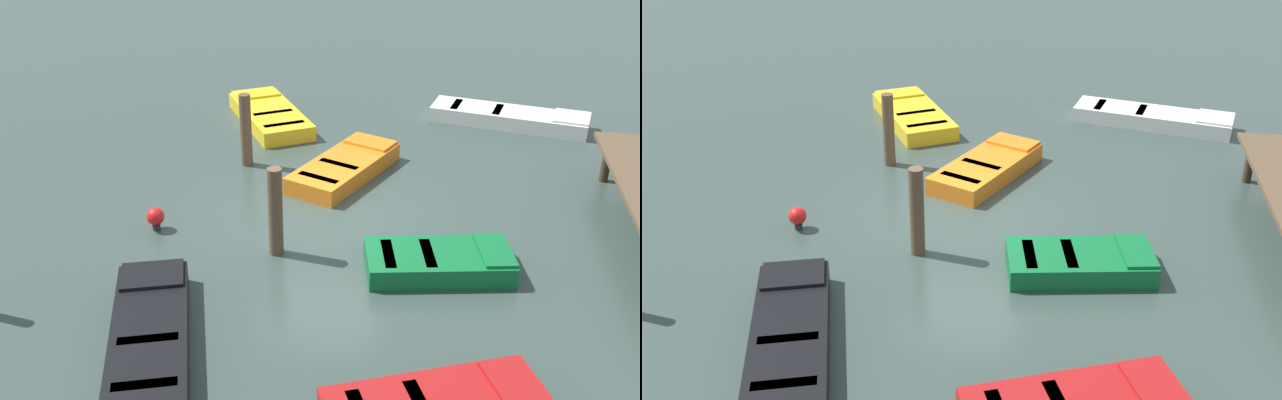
{
  "view_description": "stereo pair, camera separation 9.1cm",
  "coord_description": "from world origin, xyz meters",
  "views": [
    {
      "loc": [
        13.74,
        1.68,
        7.34
      ],
      "look_at": [
        0.0,
        0.0,
        0.35
      ],
      "focal_mm": 42.1,
      "sensor_mm": 36.0,
      "label": 1
    },
    {
      "loc": [
        13.73,
        1.77,
        7.34
      ],
      "look_at": [
        0.0,
        0.0,
        0.35
      ],
      "focal_mm": 42.1,
      "sensor_mm": 36.0,
      "label": 2
    }
  ],
  "objects": [
    {
      "name": "mooring_piling_near_left",
      "position": [
        -2.36,
        -2.04,
        0.88
      ],
      "size": [
        0.27,
        0.27,
        1.76
      ],
      "primitive_type": "cylinder",
      "color": "brown",
      "rests_on": "ground_plane"
    },
    {
      "name": "rowboat_white",
      "position": [
        -5.82,
        4.48,
        0.22
      ],
      "size": [
        2.15,
        4.28,
        0.46
      ],
      "rotation": [
        0.0,
        0.0,
        1.32
      ],
      "color": "silver",
      "rests_on": "ground_plane"
    },
    {
      "name": "mooring_piling_far_right",
      "position": [
        1.63,
        -0.64,
        0.88
      ],
      "size": [
        0.28,
        0.28,
        1.76
      ],
      "primitive_type": "cylinder",
      "color": "brown",
      "rests_on": "ground_plane"
    },
    {
      "name": "rowboat_black",
      "position": [
        4.7,
        -2.09,
        0.22
      ],
      "size": [
        3.95,
        2.17,
        0.46
      ],
      "rotation": [
        0.0,
        0.0,
        3.42
      ],
      "color": "black",
      "rests_on": "ground_plane"
    },
    {
      "name": "rowboat_green",
      "position": [
        1.93,
        2.42,
        0.22
      ],
      "size": [
        1.66,
        2.77,
        0.46
      ],
      "rotation": [
        0.0,
        0.0,
        1.72
      ],
      "color": "#0F602D",
      "rests_on": "ground_plane"
    },
    {
      "name": "marker_buoy",
      "position": [
        1.02,
        -3.19,
        0.29
      ],
      "size": [
        0.36,
        0.36,
        0.48
      ],
      "color": "#262626",
      "rests_on": "ground_plane"
    },
    {
      "name": "rowboat_orange",
      "position": [
        -2.01,
        0.33,
        0.22
      ],
      "size": [
        3.38,
        2.5,
        0.46
      ],
      "rotation": [
        0.0,
        0.0,
        2.69
      ],
      "color": "orange",
      "rests_on": "ground_plane"
    },
    {
      "name": "rowboat_yellow",
      "position": [
        -5.19,
        -2.01,
        0.22
      ],
      "size": [
        3.63,
        2.82,
        0.46
      ],
      "rotation": [
        0.0,
        0.0,
        3.63
      ],
      "color": "gold",
      "rests_on": "ground_plane"
    },
    {
      "name": "ground_plane",
      "position": [
        0.0,
        0.0,
        0.0
      ],
      "size": [
        80.0,
        80.0,
        0.0
      ],
      "primitive_type": "plane",
      "color": "#33423D"
    }
  ]
}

